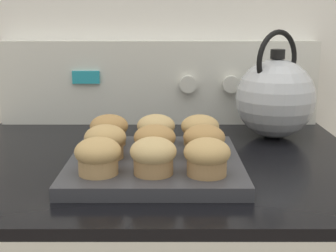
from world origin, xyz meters
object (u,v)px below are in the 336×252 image
object	(u,v)px
muffin_pan	(154,164)
muffin_r1_c2	(204,141)
muffin_r0_c2	(207,157)
muffin_r2_c1	(156,129)
muffin_r0_c1	(152,156)
tea_kettle	(276,97)
muffin_r1_c0	(105,141)
muffin_r1_c1	(155,141)
muffin_r2_c0	(109,130)
muffin_r0_c0	(98,156)
muffin_r2_c2	(200,130)

from	to	relation	value
muffin_pan	muffin_r1_c2	bearing A→B (deg)	1.31
muffin_r0_c2	muffin_r2_c1	bearing A→B (deg)	115.32
muffin_r1_c2	muffin_pan	bearing A→B (deg)	-178.69
muffin_r0_c1	tea_kettle	bearing A→B (deg)	49.97
muffin_r1_c0	muffin_r1_c1	bearing A→B (deg)	0.24
muffin_pan	muffin_r0_c1	xyz separation A→B (m)	(-0.00, -0.08, 0.04)
muffin_r2_c0	tea_kettle	world-z (taller)	tea_kettle
muffin_r2_c1	muffin_r0_c0	bearing A→B (deg)	-116.74
muffin_pan	muffin_r0_c2	size ratio (longest dim) A/B	4.07
muffin_r1_c0	muffin_r0_c0	bearing A→B (deg)	-90.15
muffin_r0_c2	muffin_r2_c0	bearing A→B (deg)	134.79
muffin_r1_c1	muffin_pan	bearing A→B (deg)	-120.30
muffin_r2_c0	tea_kettle	bearing A→B (deg)	22.15
muffin_r2_c1	muffin_r1_c2	bearing A→B (deg)	-45.22
muffin_r2_c2	muffin_r1_c0	bearing A→B (deg)	-154.07
muffin_r1_c1	muffin_r2_c0	world-z (taller)	same
muffin_pan	muffin_r0_c1	size ratio (longest dim) A/B	4.07
muffin_pan	tea_kettle	xyz separation A→B (m)	(0.26, 0.23, 0.08)
muffin_r1_c1	muffin_r1_c0	bearing A→B (deg)	-179.76
muffin_pan	muffin_r1_c0	distance (m)	0.09
tea_kettle	muffin_r1_c2	bearing A→B (deg)	-127.39
muffin_r2_c2	muffin_r0_c0	bearing A→B (deg)	-135.42
tea_kettle	muffin_r2_c0	bearing A→B (deg)	-157.85
muffin_r0_c1	muffin_r2_c0	xyz separation A→B (m)	(-0.09, 0.17, 0.00)
muffin_r2_c0	muffin_r1_c0	bearing A→B (deg)	-87.46
muffin_r1_c0	muffin_r2_c2	size ratio (longest dim) A/B	1.00
muffin_r2_c0	muffin_r0_c1	bearing A→B (deg)	-62.82
muffin_r0_c2	muffin_r0_c0	bearing A→B (deg)	178.60
muffin_pan	muffin_r1_c1	size ratio (longest dim) A/B	4.07
muffin_r2_c0	muffin_r2_c1	size ratio (longest dim) A/B	1.00
muffin_r1_c0	muffin_r0_c1	bearing A→B (deg)	-45.42
muffin_r1_c0	muffin_r2_c1	distance (m)	0.12
muffin_pan	muffin_r2_c0	xyz separation A→B (m)	(-0.09, 0.09, 0.04)
muffin_r0_c0	muffin_r0_c1	distance (m)	0.08
muffin_r2_c1	muffin_r2_c2	bearing A→B (deg)	-2.49
muffin_pan	muffin_r1_c1	bearing A→B (deg)	59.70
muffin_r1_c1	muffin_r2_c2	xyz separation A→B (m)	(0.08, 0.08, 0.00)
muffin_r0_c1	muffin_r2_c2	distance (m)	0.19
muffin_r0_c1	muffin_r1_c1	xyz separation A→B (m)	(0.00, 0.08, 0.00)
muffin_r1_c0	muffin_pan	bearing A→B (deg)	-1.19
muffin_r0_c2	muffin_r1_c0	world-z (taller)	same
muffin_r1_c0	muffin_r2_c1	world-z (taller)	same
muffin_r1_c2	muffin_r2_c1	bearing A→B (deg)	134.78
muffin_pan	muffin_r2_c1	size ratio (longest dim) A/B	4.07
muffin_r0_c0	muffin_r0_c2	world-z (taller)	same
muffin_pan	muffin_r2_c1	xyz separation A→B (m)	(0.00, 0.09, 0.04)
muffin_r1_c2	muffin_r2_c0	distance (m)	0.19
muffin_pan	muffin_r2_c2	xyz separation A→B (m)	(0.09, 0.08, 0.04)
muffin_r1_c2	muffin_r2_c0	bearing A→B (deg)	154.20
muffin_r1_c2	muffin_r2_c1	distance (m)	0.12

